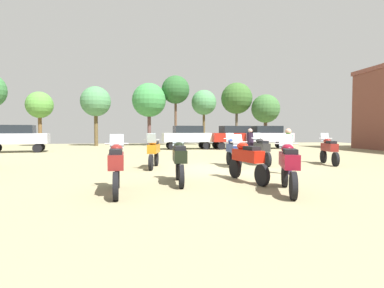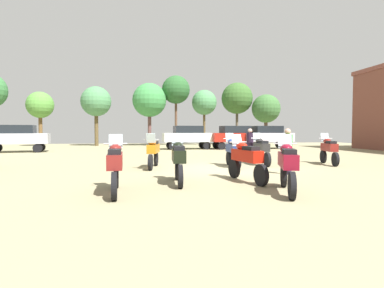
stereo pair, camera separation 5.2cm
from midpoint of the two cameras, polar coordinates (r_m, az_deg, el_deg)
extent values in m
cube|color=gray|center=(12.66, 6.63, -4.73)|extent=(44.00, 52.00, 0.02)
cylinder|color=black|center=(10.28, 7.95, -4.59)|extent=(0.26, 0.65, 0.63)
cylinder|color=black|center=(8.90, 12.91, -5.73)|extent=(0.26, 0.65, 0.63)
cube|color=red|center=(9.53, 10.27, -2.16)|extent=(0.65, 1.42, 0.36)
ellipsoid|color=red|center=(9.77, 9.36, -0.39)|extent=(0.42, 0.54, 0.24)
cube|color=black|center=(9.30, 11.04, -0.80)|extent=(0.42, 0.61, 0.12)
cube|color=silver|center=(10.06, 8.40, 0.73)|extent=(0.38, 0.23, 0.39)
cylinder|color=#B7B7BC|center=(9.98, 8.68, 0.36)|extent=(0.61, 0.17, 0.04)
cylinder|color=black|center=(14.10, 6.90, -2.63)|extent=(0.13, 0.65, 0.65)
cylinder|color=black|center=(12.60, 8.62, -3.26)|extent=(0.13, 0.65, 0.65)
cube|color=navy|center=(13.31, 7.72, -0.77)|extent=(0.37, 1.33, 0.36)
ellipsoid|color=navy|center=(13.59, 7.41, 0.48)|extent=(0.32, 0.48, 0.24)
cube|color=black|center=(13.08, 7.99, 0.22)|extent=(0.31, 0.56, 0.12)
cube|color=silver|center=(13.91, 7.07, 1.27)|extent=(0.36, 0.16, 0.39)
cylinder|color=#B7B7BC|center=(13.81, 7.17, 1.01)|extent=(0.62, 0.04, 0.04)
cylinder|color=black|center=(15.06, 11.87, -2.33)|extent=(0.13, 0.65, 0.65)
cylinder|color=black|center=(13.62, 13.98, -2.86)|extent=(0.13, 0.65, 0.65)
cube|color=#262525|center=(14.30, 12.89, -0.57)|extent=(0.37, 1.31, 0.36)
ellipsoid|color=#262525|center=(14.57, 12.51, 0.59)|extent=(0.32, 0.48, 0.24)
cube|color=black|center=(14.08, 13.22, 0.36)|extent=(0.30, 0.56, 0.12)
cube|color=silver|center=(14.87, 12.09, 1.33)|extent=(0.36, 0.15, 0.39)
cylinder|color=#B7B7BC|center=(14.78, 12.21, 1.09)|extent=(0.62, 0.04, 0.04)
cylinder|color=black|center=(9.81, -2.82, -4.83)|extent=(0.14, 0.66, 0.66)
cylinder|color=black|center=(8.36, -2.19, -6.11)|extent=(0.14, 0.66, 0.66)
cube|color=black|center=(9.03, -2.54, -2.21)|extent=(0.39, 1.26, 0.36)
ellipsoid|color=black|center=(9.29, -2.65, -0.34)|extent=(0.33, 0.49, 0.24)
cube|color=black|center=(8.79, -2.44, -0.76)|extent=(0.31, 0.57, 0.12)
cube|color=silver|center=(9.59, -2.78, 0.83)|extent=(0.36, 0.16, 0.39)
cylinder|color=#B7B7BC|center=(9.50, -2.74, 0.45)|extent=(0.62, 0.05, 0.04)
cylinder|color=black|center=(8.68, -14.10, -5.88)|extent=(0.18, 0.66, 0.66)
cylinder|color=black|center=(7.12, -14.42, -7.73)|extent=(0.18, 0.66, 0.66)
cube|color=maroon|center=(7.84, -14.28, -3.04)|extent=(0.48, 1.37, 0.36)
ellipsoid|color=maroon|center=(8.12, -14.24, -0.87)|extent=(0.36, 0.51, 0.24)
cube|color=black|center=(7.58, -14.35, -1.41)|extent=(0.35, 0.58, 0.12)
cube|color=silver|center=(8.44, -14.19, 0.48)|extent=(0.37, 0.18, 0.39)
cylinder|color=#B7B7BC|center=(8.35, -14.21, 0.05)|extent=(0.62, 0.09, 0.04)
cylinder|color=black|center=(12.17, -7.88, -3.45)|extent=(0.22, 0.66, 0.65)
cylinder|color=black|center=(13.72, -6.84, -2.77)|extent=(0.22, 0.66, 0.65)
cube|color=#BE7115|center=(12.90, -7.34, -0.86)|extent=(0.56, 1.38, 0.36)
ellipsoid|color=#BE7115|center=(12.59, -7.55, 0.33)|extent=(0.39, 0.52, 0.24)
cube|color=black|center=(13.12, -7.20, 0.24)|extent=(0.38, 0.60, 0.12)
cube|color=silver|center=(12.25, -7.80, 1.11)|extent=(0.38, 0.21, 0.39)
cylinder|color=#B7B7BC|center=(12.35, -7.72, 0.84)|extent=(0.62, 0.13, 0.04)
cylinder|color=black|center=(8.95, 16.92, -5.67)|extent=(0.32, 0.66, 0.65)
cylinder|color=black|center=(7.34, 18.39, -7.47)|extent=(0.32, 0.66, 0.65)
cube|color=maroon|center=(8.08, 17.63, -2.93)|extent=(0.77, 1.44, 0.36)
ellipsoid|color=maroon|center=(8.37, 17.38, -0.82)|extent=(0.45, 0.56, 0.24)
cube|color=black|center=(7.82, 17.88, -1.35)|extent=(0.46, 0.63, 0.12)
cube|color=silver|center=(8.71, 17.12, 0.50)|extent=(0.39, 0.26, 0.39)
cylinder|color=#B7B7BC|center=(8.61, 17.20, 0.07)|extent=(0.60, 0.23, 0.04)
cylinder|color=black|center=(16.20, 23.46, -2.18)|extent=(0.24, 0.64, 0.63)
cylinder|color=black|center=(14.85, 25.37, -2.62)|extent=(0.24, 0.64, 0.63)
cube|color=maroon|center=(15.49, 24.41, -0.56)|extent=(0.59, 1.28, 0.36)
ellipsoid|color=maroon|center=(15.74, 24.06, 0.51)|extent=(0.41, 0.53, 0.24)
cube|color=black|center=(15.28, 24.71, 0.30)|extent=(0.40, 0.61, 0.12)
cube|color=silver|center=(16.02, 23.69, 1.19)|extent=(0.38, 0.22, 0.39)
cylinder|color=#B7B7BC|center=(15.93, 23.80, 0.97)|extent=(0.62, 0.15, 0.04)
cylinder|color=black|center=(24.90, -3.78, -0.39)|extent=(0.66, 0.28, 0.64)
cylinder|color=black|center=(26.32, -4.29, -0.24)|extent=(0.66, 0.28, 0.64)
cylinder|color=black|center=(25.54, 2.70, -0.32)|extent=(0.66, 0.28, 0.64)
cylinder|color=black|center=(26.92, 1.87, -0.17)|extent=(0.66, 0.28, 0.64)
cube|color=silver|center=(25.86, -0.85, 1.26)|extent=(4.45, 2.20, 0.75)
cube|color=black|center=(25.85, -0.85, 2.77)|extent=(2.51, 1.80, 0.61)
cylinder|color=black|center=(24.61, -27.23, -0.70)|extent=(0.67, 0.33, 0.64)
cylinder|color=black|center=(26.03, -26.73, -0.53)|extent=(0.67, 0.33, 0.64)
cube|color=#B1B4C0|center=(25.56, -30.25, 0.90)|extent=(4.56, 2.56, 0.75)
cube|color=black|center=(25.56, -30.28, 2.43)|extent=(2.61, 1.99, 0.61)
cylinder|color=black|center=(26.16, 11.54, -0.30)|extent=(0.65, 0.24, 0.64)
cylinder|color=black|center=(27.51, 10.48, -0.15)|extent=(0.65, 0.24, 0.64)
cylinder|color=black|center=(27.33, 17.28, -0.24)|extent=(0.65, 0.24, 0.64)
cylinder|color=black|center=(28.63, 16.00, -0.10)|extent=(0.65, 0.24, 0.64)
cube|color=#B9B1C0|center=(27.35, 13.88, 1.26)|extent=(4.35, 1.92, 0.75)
cube|color=black|center=(27.34, 13.90, 2.68)|extent=(2.41, 1.65, 0.61)
cylinder|color=black|center=(25.38, 5.51, -0.34)|extent=(0.66, 0.29, 0.64)
cylinder|color=black|center=(26.74, 4.49, -0.19)|extent=(0.66, 0.29, 0.64)
cylinder|color=black|center=(26.49, 11.49, -0.26)|extent=(0.66, 0.29, 0.64)
cylinder|color=black|center=(27.79, 10.22, -0.12)|extent=(0.66, 0.29, 0.64)
cube|color=maroon|center=(26.54, 7.98, 1.27)|extent=(4.47, 2.25, 0.75)
cube|color=black|center=(26.53, 7.99, 2.74)|extent=(2.52, 1.83, 0.61)
cylinder|color=#30374A|center=(15.28, 10.69, -1.93)|extent=(0.14, 0.14, 0.82)
cylinder|color=#30374A|center=(15.44, 10.90, -1.88)|extent=(0.14, 0.14, 0.82)
cylinder|color=black|center=(15.32, 10.82, 0.84)|extent=(0.48, 0.48, 0.65)
sphere|color=tan|center=(15.32, 10.84, 2.48)|extent=(0.22, 0.22, 0.22)
cylinder|color=#312444|center=(11.55, 17.13, -3.46)|extent=(0.14, 0.14, 0.81)
cylinder|color=#312444|center=(11.47, 17.89, -3.51)|extent=(0.14, 0.14, 0.81)
cylinder|color=#29872F|center=(11.46, 17.56, 0.12)|extent=(0.48, 0.48, 0.64)
sphere|color=tan|center=(11.45, 17.58, 2.26)|extent=(0.22, 0.22, 0.22)
cylinder|color=brown|center=(34.43, -26.80, 2.62)|extent=(0.36, 0.36, 3.61)
sphere|color=#4D8936|center=(34.53, -26.88, 6.61)|extent=(2.67, 2.67, 2.67)
cylinder|color=#503E24|center=(33.64, 2.20, 3.31)|extent=(0.27, 0.27, 4.10)
sphere|color=#47834E|center=(33.79, 2.21, 7.84)|extent=(2.76, 2.76, 2.76)
cylinder|color=brown|center=(34.26, 13.64, 2.57)|extent=(0.39, 0.39, 3.31)
sphere|color=#386631|center=(34.35, 13.68, 6.51)|extent=(3.12, 3.12, 3.12)
cylinder|color=brown|center=(32.06, -8.13, 3.24)|extent=(0.37, 0.37, 4.00)
sphere|color=#388040|center=(32.22, -8.16, 8.21)|extent=(3.53, 3.53, 3.53)
cylinder|color=brown|center=(32.99, -17.71, 3.07)|extent=(0.38, 0.38, 3.93)
sphere|color=#457D4D|center=(33.13, -17.77, 7.68)|extent=(3.09, 3.09, 3.09)
cylinder|color=brown|center=(32.57, -3.15, 4.40)|extent=(0.26, 0.26, 5.30)
sphere|color=#275628|center=(32.85, -3.17, 10.20)|extent=(2.99, 2.99, 2.99)
cylinder|color=#4E4337|center=(34.44, 8.36, 3.55)|extent=(0.29, 0.29, 4.44)
sphere|color=#345D27|center=(34.62, 8.39, 8.53)|extent=(3.49, 3.49, 3.49)
camera|label=1|loc=(0.03, -90.08, 0.00)|focal=28.26mm
camera|label=2|loc=(0.03, 89.92, 0.00)|focal=28.26mm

